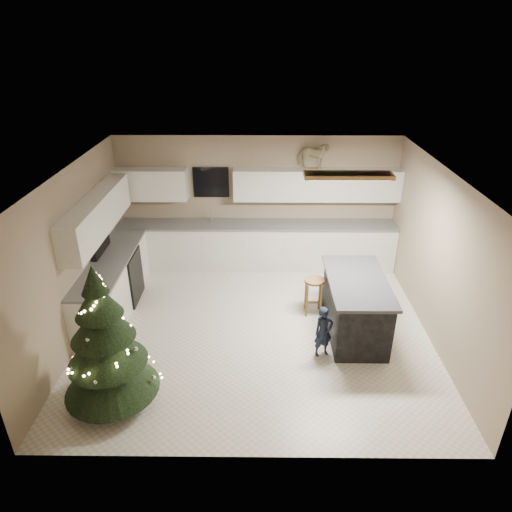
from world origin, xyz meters
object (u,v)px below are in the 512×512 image
Objects in this scene: christmas_tree at (106,349)px; rocking_horse at (313,155)px; bar_stool at (314,288)px; toddler at (323,332)px; island at (355,306)px.

rocking_horse reaches higher than christmas_tree.
toddler reaches higher than bar_stool.
bar_stool is (-0.59, 0.54, 0.01)m from island.
christmas_tree is 5.09m from rocking_horse.
island is at bearing -158.72° from rocking_horse.
island is 2.73× the size of rocking_horse.
toddler is at bearing -88.67° from bar_stool.
island is at bearing -42.35° from bar_stool.
rocking_horse is at bearing 102.24° from island.
rocking_horse is (0.08, 1.84, 1.78)m from bar_stool.
bar_stool is at bearing 137.65° from island.
christmas_tree is (-2.82, -2.08, 0.33)m from bar_stool.
toddler is (2.85, 0.96, -0.41)m from christmas_tree.
island is 2.09× the size of toddler.
rocking_horse is at bearing 53.55° from christmas_tree.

